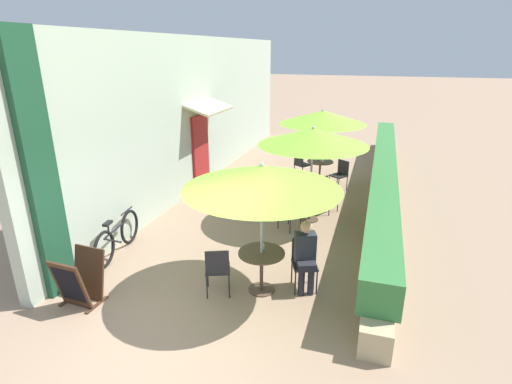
{
  "coord_description": "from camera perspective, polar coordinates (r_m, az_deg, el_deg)",
  "views": [
    {
      "loc": [
        2.52,
        -4.0,
        3.87
      ],
      "look_at": [
        0.15,
        3.6,
        1.0
      ],
      "focal_mm": 28.0,
      "sensor_mm": 36.0,
      "label": 1
    }
  ],
  "objects": [
    {
      "name": "planter_hedge",
      "position": [
        11.43,
        17.71,
        1.91
      ],
      "size": [
        0.6,
        13.06,
        1.01
      ],
      "color": "tan",
      "rests_on": "ground_plane"
    },
    {
      "name": "coffee_cup_near",
      "position": [
        6.69,
        0.92,
        -7.82
      ],
      "size": [
        0.07,
        0.07,
        0.09
      ],
      "color": "white",
      "rests_on": "patio_table_near"
    },
    {
      "name": "patio_umbrella_mid",
      "position": [
        9.06,
        8.16,
        7.82
      ],
      "size": [
        2.49,
        2.49,
        2.25
      ],
      "color": "#B7B7BC",
      "rests_on": "ground_plane"
    },
    {
      "name": "cafe_chair_far_right",
      "position": [
        12.5,
        6.46,
        4.14
      ],
      "size": [
        0.56,
        0.56,
        0.87
      ],
      "rotation": [
        0.0,
        0.0,
        11.96
      ],
      "color": "#232328",
      "rests_on": "ground_plane"
    },
    {
      "name": "patio_umbrella_far",
      "position": [
        11.74,
        9.52,
        10.47
      ],
      "size": [
        2.49,
        2.49,
        2.25
      ],
      "color": "#B7B7BC",
      "rests_on": "ground_plane"
    },
    {
      "name": "coffee_cup_far",
      "position": [
        11.94,
        9.55,
        4.48
      ],
      "size": [
        0.07,
        0.07,
        0.09
      ],
      "color": "white",
      "rests_on": "patio_table_far"
    },
    {
      "name": "bicycle_leaning",
      "position": [
        8.36,
        -19.19,
        -6.08
      ],
      "size": [
        0.29,
        1.73,
        0.81
      ],
      "rotation": [
        0.0,
        0.0,
        0.13
      ],
      "color": "black",
      "rests_on": "ground_plane"
    },
    {
      "name": "patio_table_far",
      "position": [
        12.06,
        9.12,
        3.46
      ],
      "size": [
        0.77,
        0.77,
        0.72
      ],
      "color": "brown",
      "rests_on": "ground_plane"
    },
    {
      "name": "cafe_chair_near_right",
      "position": [
        6.63,
        -5.52,
        -10.67
      ],
      "size": [
        0.52,
        0.52,
        0.87
      ],
      "rotation": [
        0.0,
        0.0,
        6.66
      ],
      "color": "#232328",
      "rests_on": "ground_plane"
    },
    {
      "name": "cafe_chair_mid_right",
      "position": [
        8.91,
        5.22,
        -2.37
      ],
      "size": [
        0.54,
        0.54,
        0.87
      ],
      "rotation": [
        0.0,
        0.0,
        7.36
      ],
      "color": "#232328",
      "rests_on": "ground_plane"
    },
    {
      "name": "cafe_chair_near_left",
      "position": [
        6.88,
        6.85,
        -9.52
      ],
      "size": [
        0.52,
        0.52,
        0.87
      ],
      "rotation": [
        0.0,
        0.0,
        3.52
      ],
      "color": "#232328",
      "rests_on": "ground_plane"
    },
    {
      "name": "cafe_chair_far_left",
      "position": [
        11.66,
        11.96,
        2.68
      ],
      "size": [
        0.56,
        0.56,
        0.87
      ],
      "rotation": [
        0.0,
        0.0,
        8.82
      ],
      "color": "#232328",
      "rests_on": "ground_plane"
    },
    {
      "name": "ground_plane",
      "position": [
        6.11,
        -12.21,
        -20.02
      ],
      "size": [
        120.0,
        120.0,
        0.0
      ],
      "primitive_type": "plane",
      "color": "#9E7F66"
    },
    {
      "name": "cafe_facade_wall",
      "position": [
        12.14,
        -7.67,
        11.23
      ],
      "size": [
        0.98,
        14.06,
        4.2
      ],
      "color": "#B2C1AD",
      "rests_on": "ground_plane"
    },
    {
      "name": "menu_board",
      "position": [
        7.05,
        -23.85,
        -11.35
      ],
      "size": [
        0.62,
        0.66,
        0.86
      ],
      "rotation": [
        0.0,
        0.0,
        -0.06
      ],
      "color": "#422819",
      "rests_on": "ground_plane"
    },
    {
      "name": "patio_table_near",
      "position": [
        6.71,
        0.79,
        -10.11
      ],
      "size": [
        0.77,
        0.77,
        0.72
      ],
      "color": "brown",
      "rests_on": "ground_plane"
    },
    {
      "name": "cafe_chair_mid_left",
      "position": [
        10.07,
        9.94,
        0.08
      ],
      "size": [
        0.54,
        0.54,
        0.87
      ],
      "rotation": [
        0.0,
        0.0,
        4.22
      ],
      "color": "#232328",
      "rests_on": "ground_plane"
    },
    {
      "name": "patio_table_mid",
      "position": [
        9.48,
        7.73,
        -1.05
      ],
      "size": [
        0.77,
        0.77,
        0.72
      ],
      "color": "brown",
      "rests_on": "ground_plane"
    },
    {
      "name": "coffee_cup_mid",
      "position": [
        9.3,
        7.04,
        0.17
      ],
      "size": [
        0.07,
        0.07,
        0.09
      ],
      "color": "white",
      "rests_on": "patio_table_mid"
    },
    {
      "name": "patio_umbrella_near",
      "position": [
        6.1,
        0.85,
        2.13
      ],
      "size": [
        2.49,
        2.49,
        2.25
      ],
      "color": "#B7B7BC",
      "rests_on": "ground_plane"
    },
    {
      "name": "seated_patron_near_left",
      "position": [
        6.7,
        7.09,
        -8.72
      ],
      "size": [
        0.45,
        0.49,
        1.25
      ],
      "rotation": [
        0.0,
        0.0,
        3.52
      ],
      "color": "#23232D",
      "rests_on": "ground_plane"
    }
  ]
}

